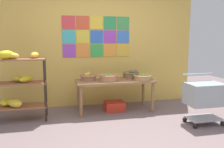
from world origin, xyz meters
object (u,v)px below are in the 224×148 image
Objects in this scene: display_table at (115,84)px; fruit_basket_left at (88,77)px; fruit_basket_back_left at (108,77)px; produce_crate_under_table at (114,106)px; shopping_cart at (205,96)px; fruit_basket_centre at (131,74)px; banana_shelf_unit at (17,82)px; fruit_basket_back_right at (142,77)px.

fruit_basket_left is (-0.52, 0.08, 0.14)m from display_table.
display_table is 0.23m from fruit_basket_back_left.
shopping_cart is at bearing -39.84° from produce_crate_under_table.
shopping_cart is (1.30, -1.09, 0.40)m from produce_crate_under_table.
display_table is 0.46m from produce_crate_under_table.
fruit_basket_centre is 1.07× the size of fruit_basket_left.
fruit_basket_back_left reaches higher than produce_crate_under_table.
shopping_cart is at bearing -16.39° from banana_shelf_unit.
banana_shelf_unit reaches higher than fruit_basket_left.
produce_crate_under_table is (1.80, 0.17, -0.60)m from banana_shelf_unit.
fruit_basket_centre is at bearing 125.05° from shopping_cart.
banana_shelf_unit is 3.27× the size of produce_crate_under_table.
fruit_basket_back_left reaches higher than fruit_basket_back_right.
banana_shelf_unit is 3.24m from shopping_cart.
shopping_cart is (1.82, -1.15, -0.21)m from fruit_basket_left.
fruit_basket_left is (1.29, 0.24, 0.01)m from banana_shelf_unit.
fruit_basket_back_left is 1.01× the size of fruit_basket_back_right.
fruit_basket_back_left is (-0.15, -0.09, 0.15)m from display_table.
fruit_basket_back_left is 0.41m from fruit_basket_left.
fruit_basket_back_right is 1.03× the size of fruit_basket_centre.
fruit_basket_left is at bearing 155.66° from fruit_basket_back_left.
fruit_basket_back_right is 1.10× the size of fruit_basket_left.
banana_shelf_unit is 3.48× the size of fruit_basket_back_right.
shopping_cart reaches higher than fruit_basket_left.
fruit_basket_back_left is 1.76m from shopping_cart.
fruit_basket_back_left is at bearing 175.97° from fruit_basket_back_right.
produce_crate_under_table is at bearing 164.11° from fruit_basket_back_right.
produce_crate_under_table is at bearing -7.18° from fruit_basket_left.
fruit_basket_back_left is at bearing 143.09° from shopping_cart.
fruit_basket_left reaches higher than produce_crate_under_table.
shopping_cart is at bearing -34.19° from fruit_basket_back_left.
display_table is 1.68m from shopping_cart.
fruit_basket_centre reaches higher than fruit_basket_left.
banana_shelf_unit is 3.46× the size of fruit_basket_back_left.
fruit_basket_back_right is at bearing -11.65° from fruit_basket_left.
banana_shelf_unit reaches higher than display_table.
banana_shelf_unit reaches higher than fruit_basket_centre.
shopping_cart is at bearing -50.46° from fruit_basket_back_right.
fruit_basket_back_left is 0.43× the size of shopping_cart.
fruit_basket_back_right is 0.94× the size of produce_crate_under_table.
fruit_basket_centre is (0.38, 0.12, 0.15)m from display_table.
fruit_basket_back_right is 0.29m from fruit_basket_centre.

